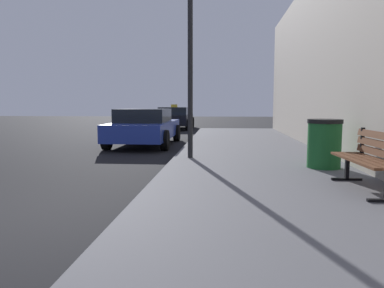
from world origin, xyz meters
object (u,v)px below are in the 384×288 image
(trash_bin, at_px, (324,143))
(street_lamp, at_px, (190,18))
(car_blue, at_px, (145,127))
(bench, at_px, (372,156))
(car_black, at_px, (175,118))

(trash_bin, height_order, street_lamp, street_lamp)
(street_lamp, relative_size, car_blue, 1.07)
(street_lamp, distance_m, car_blue, 5.13)
(trash_bin, relative_size, street_lamp, 0.20)
(bench, distance_m, car_black, 16.42)
(car_black, bearing_deg, trash_bin, -70.50)
(bench, bearing_deg, street_lamp, 131.59)
(trash_bin, relative_size, car_blue, 0.22)
(bench, distance_m, street_lamp, 5.07)
(bench, xyz_separation_m, car_black, (-5.03, 15.63, -0.01))
(trash_bin, xyz_separation_m, car_blue, (-4.74, 5.02, 0.01))
(bench, bearing_deg, trash_bin, 92.49)
(car_blue, height_order, car_black, car_black)
(street_lamp, distance_m, car_black, 13.03)
(trash_bin, bearing_deg, car_black, 109.50)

